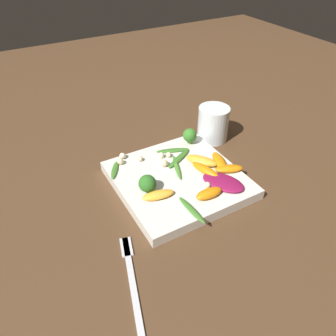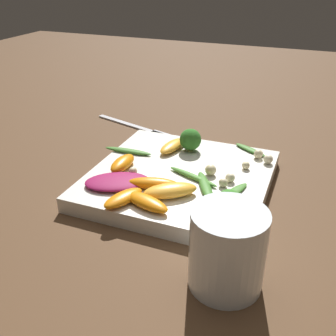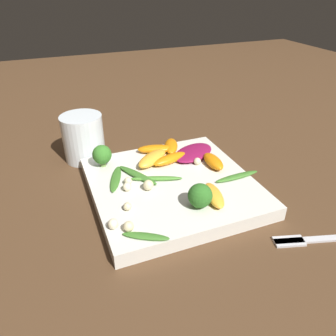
{
  "view_description": "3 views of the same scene",
  "coord_description": "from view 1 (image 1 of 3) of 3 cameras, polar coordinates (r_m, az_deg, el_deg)",
  "views": [
    {
      "loc": [
        0.31,
        0.49,
        0.5
      ],
      "look_at": [
        0.02,
        -0.02,
        0.04
      ],
      "focal_mm": 35.0,
      "sensor_mm": 36.0,
      "label": 1
    },
    {
      "loc": [
        -0.51,
        -0.18,
        0.32
      ],
      "look_at": [
        -0.01,
        0.02,
        0.03
      ],
      "focal_mm": 42.0,
      "sensor_mm": 36.0,
      "label": 2
    },
    {
      "loc": [
        0.44,
        -0.18,
        0.34
      ],
      "look_at": [
        -0.01,
        -0.0,
        0.05
      ],
      "focal_mm": 35.0,
      "sensor_mm": 36.0,
      "label": 3
    }
  ],
  "objects": [
    {
      "name": "ground_plane",
      "position": [
        0.76,
        1.74,
        -2.78
      ],
      "size": [
        2.4,
        2.4,
        0.0
      ],
      "primitive_type": "plane",
      "color": "#4C331E"
    },
    {
      "name": "plate",
      "position": [
        0.75,
        1.76,
        -2.07
      ],
      "size": [
        0.27,
        0.27,
        0.02
      ],
      "color": "silver",
      "rests_on": "ground_plane"
    },
    {
      "name": "drinking_glass",
      "position": [
        0.9,
        7.85,
        7.64
      ],
      "size": [
        0.08,
        0.08,
        0.09
      ],
      "color": "white",
      "rests_on": "ground_plane"
    },
    {
      "name": "fork",
      "position": [
        0.6,
        -6.56,
        -17.39
      ],
      "size": [
        0.07,
        0.2,
        0.01
      ],
      "color": "silver",
      "rests_on": "ground_plane"
    },
    {
      "name": "radicchio_leaf_0",
      "position": [
        0.73,
        9.58,
        -2.46
      ],
      "size": [
        0.1,
        0.11,
        0.01
      ],
      "color": "maroon",
      "rests_on": "plate"
    },
    {
      "name": "orange_segment_0",
      "position": [
        0.78,
        5.85,
        1.29
      ],
      "size": [
        0.07,
        0.08,
        0.02
      ],
      "color": "#FCAD33",
      "rests_on": "plate"
    },
    {
      "name": "orange_segment_1",
      "position": [
        0.69,
        7.15,
        -4.4
      ],
      "size": [
        0.06,
        0.03,
        0.02
      ],
      "color": "orange",
      "rests_on": "plate"
    },
    {
      "name": "orange_segment_2",
      "position": [
        0.77,
        10.54,
        -0.11
      ],
      "size": [
        0.07,
        0.05,
        0.01
      ],
      "color": "orange",
      "rests_on": "plate"
    },
    {
      "name": "orange_segment_3",
      "position": [
        0.75,
        6.48,
        -0.29
      ],
      "size": [
        0.04,
        0.08,
        0.02
      ],
      "color": "orange",
      "rests_on": "plate"
    },
    {
      "name": "orange_segment_4",
      "position": [
        0.69,
        -1.74,
        -4.71
      ],
      "size": [
        0.07,
        0.04,
        0.01
      ],
      "color": "#FCAD33",
      "rests_on": "plate"
    },
    {
      "name": "orange_segment_5",
      "position": [
        0.79,
        8.95,
        1.16
      ],
      "size": [
        0.05,
        0.08,
        0.02
      ],
      "color": "orange",
      "rests_on": "plate"
    },
    {
      "name": "broccoli_floret_0",
      "position": [
        0.69,
        -3.61,
        -2.72
      ],
      "size": [
        0.04,
        0.04,
        0.04
      ],
      "color": "#7A9E51",
      "rests_on": "plate"
    },
    {
      "name": "broccoli_floret_1",
      "position": [
        0.84,
        3.8,
        5.68
      ],
      "size": [
        0.04,
        0.04,
        0.04
      ],
      "color": "#7A9E51",
      "rests_on": "plate"
    },
    {
      "name": "arugula_sprig_0",
      "position": [
        0.77,
        -9.27,
        -0.36
      ],
      "size": [
        0.05,
        0.06,
        0.01
      ],
      "color": "#3D7528",
      "rests_on": "plate"
    },
    {
      "name": "arugula_sprig_1",
      "position": [
        0.79,
        1.95,
        1.71
      ],
      "size": [
        0.09,
        0.06,
        0.01
      ],
      "color": "#3D7528",
      "rests_on": "plate"
    },
    {
      "name": "arugula_sprig_2",
      "position": [
        0.77,
        1.54,
        0.16
      ],
      "size": [
        0.04,
        0.09,
        0.01
      ],
      "color": "#47842D",
      "rests_on": "plate"
    },
    {
      "name": "arugula_sprig_3",
      "position": [
        0.82,
        0.85,
        3.09
      ],
      "size": [
        0.08,
        0.04,
        0.0
      ],
      "color": "#3D7528",
      "rests_on": "plate"
    },
    {
      "name": "arugula_sprig_4",
      "position": [
        0.66,
        4.14,
        -7.27
      ],
      "size": [
        0.02,
        0.09,
        0.01
      ],
      "color": "#3D7528",
      "rests_on": "plate"
    },
    {
      "name": "macadamia_nut_0",
      "position": [
        0.8,
        -1.09,
        2.28
      ],
      "size": [
        0.01,
        0.01,
        0.01
      ],
      "color": "beige",
      "rests_on": "plate"
    },
    {
      "name": "macadamia_nut_1",
      "position": [
        0.8,
        -7.93,
        2.1
      ],
      "size": [
        0.02,
        0.02,
        0.02
      ],
      "color": "beige",
      "rests_on": "plate"
    },
    {
      "name": "macadamia_nut_2",
      "position": [
        0.72,
        6.88,
        -2.94
      ],
      "size": [
        0.01,
        0.01,
        0.01
      ],
      "color": "beige",
      "rests_on": "plate"
    },
    {
      "name": "macadamia_nut_3",
      "position": [
        0.77,
        -0.67,
        0.84
      ],
      "size": [
        0.02,
        0.02,
        0.02
      ],
      "color": "beige",
      "rests_on": "plate"
    },
    {
      "name": "macadamia_nut_4",
      "position": [
        0.8,
        0.11,
        2.33
      ],
      "size": [
        0.01,
        0.01,
        0.01
      ],
      "color": "beige",
      "rests_on": "plate"
    },
    {
      "name": "macadamia_nut_5",
      "position": [
        0.78,
        -8.29,
        1.13
      ],
      "size": [
        0.02,
        0.02,
        0.02
      ],
      "color": "beige",
      "rests_on": "plate"
    },
    {
      "name": "macadamia_nut_6",
      "position": [
        0.79,
        -4.87,
        1.62
      ],
      "size": [
        0.01,
        0.01,
        0.01
      ],
      "color": "beige",
      "rests_on": "plate"
    }
  ]
}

